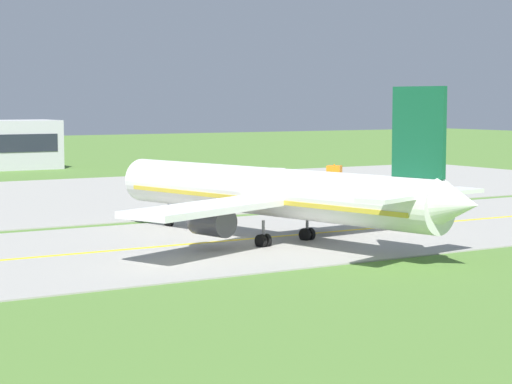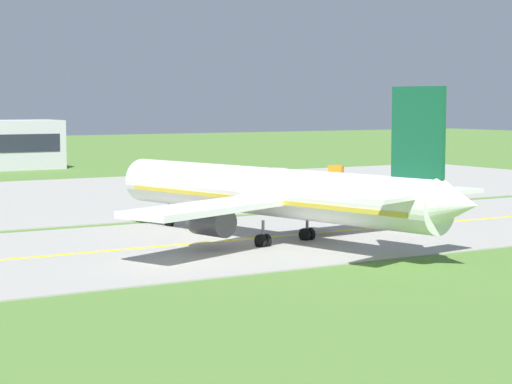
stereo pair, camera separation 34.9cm
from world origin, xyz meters
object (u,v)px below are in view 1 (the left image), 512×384
(service_truck_catering, at_px, (269,177))
(service_truck_fuel, at_px, (332,174))
(airplane_lead, at_px, (273,193))
(service_truck_baggage, at_px, (229,192))

(service_truck_catering, bearing_deg, service_truck_fuel, 13.76)
(airplane_lead, height_order, service_truck_catering, airplane_lead)
(airplane_lead, xyz_separation_m, service_truck_catering, (25.56, 42.08, -2.60))
(service_truck_catering, bearing_deg, service_truck_baggage, -133.02)
(service_truck_baggage, xyz_separation_m, service_truck_fuel, (27.96, 19.46, -0.35))
(service_truck_baggage, bearing_deg, service_truck_catering, 46.98)
(service_truck_baggage, height_order, service_truck_fuel, service_truck_baggage)
(airplane_lead, relative_size, service_truck_baggage, 6.32)
(service_truck_fuel, distance_m, service_truck_catering, 13.09)
(service_truck_fuel, bearing_deg, airplane_lead, -130.26)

